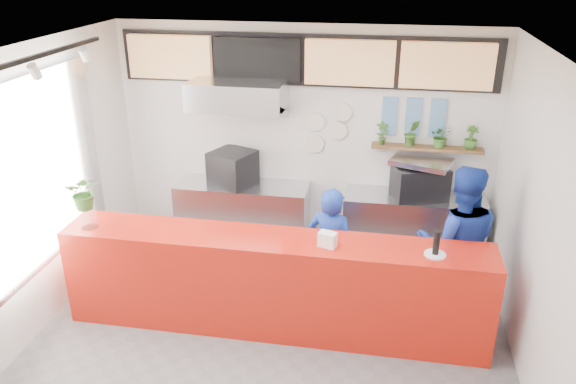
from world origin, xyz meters
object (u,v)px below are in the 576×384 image
Objects in this scene: panini_oven at (233,168)px; espresso_machine at (420,182)px; staff_right at (457,244)px; staff_center at (330,250)px; service_counter at (274,284)px; pepper_mill at (436,243)px.

panini_oven is 2.46m from espresso_machine.
panini_oven is 0.79× the size of espresso_machine.
panini_oven is 0.28× the size of staff_right.
staff_center is 1.37m from staff_right.
espresso_machine is (1.54, 1.80, 0.56)m from service_counter.
espresso_machine is 1.30m from staff_right.
panini_oven is at bearing -25.11° from staff_right.
pepper_mill reaches higher than espresso_machine.
espresso_machine is at bearing -74.80° from staff_right.
staff_right is 0.77m from pepper_mill.
espresso_machine is (2.46, 0.00, -0.02)m from panini_oven.
espresso_machine is 1.87m from pepper_mill.
espresso_machine is at bearing 23.75° from panini_oven.
panini_oven is at bearing 143.72° from pepper_mill.
staff_center is at bearing -143.57° from espresso_machine.
service_counter is 3.00× the size of staff_center.
espresso_machine is 2.64× the size of pepper_mill.
pepper_mill is (2.54, -1.86, 0.11)m from panini_oven.
panini_oven is 3.15m from pepper_mill.
service_counter is 2.10m from panini_oven.
service_counter is at bearing 177.80° from pepper_mill.
staff_center reaches higher than service_counter.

